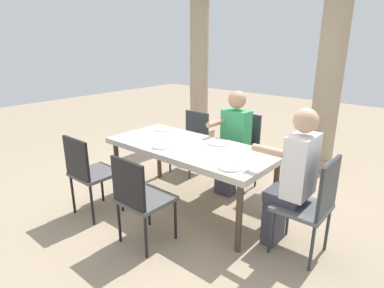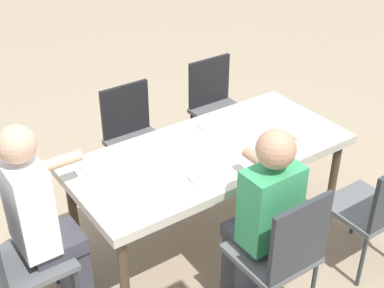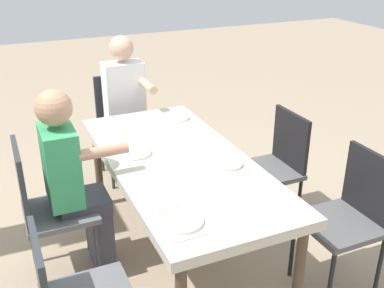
{
  "view_description": "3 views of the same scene",
  "coord_description": "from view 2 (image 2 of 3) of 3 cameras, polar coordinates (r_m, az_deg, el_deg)",
  "views": [
    {
      "loc": [
        2.19,
        -2.54,
        1.86
      ],
      "look_at": [
        0.04,
        -0.01,
        0.78
      ],
      "focal_mm": 29.76,
      "sensor_mm": 36.0,
      "label": 1
    },
    {
      "loc": [
        1.85,
        2.45,
        2.67
      ],
      "look_at": [
        0.14,
        -0.02,
        0.84
      ],
      "focal_mm": 50.1,
      "sensor_mm": 36.0,
      "label": 2
    },
    {
      "loc": [
        -2.53,
        1.03,
        2.09
      ],
      "look_at": [
        -0.1,
        -0.05,
        0.9
      ],
      "focal_mm": 43.26,
      "sensor_mm": 36.0,
      "label": 3
    }
  ],
  "objects": [
    {
      "name": "dining_table",
      "position": [
        3.65,
        1.97,
        -1.48
      ],
      "size": [
        1.93,
        0.87,
        0.76
      ],
      "color": "beige",
      "rests_on": "ground"
    },
    {
      "name": "spoon_2",
      "position": [
        3.28,
        -0.4,
        -4.36
      ],
      "size": [
        0.03,
        0.17,
        0.01
      ],
      "primitive_type": "cube",
      "rotation": [
        0.0,
        0.0,
        -0.08
      ],
      "color": "silver",
      "rests_on": "dining_table"
    },
    {
      "name": "chair_west_south",
      "position": [
        4.69,
        2.68,
        4.3
      ],
      "size": [
        0.44,
        0.44,
        0.92
      ],
      "color": "#4F4F50",
      "rests_on": "ground"
    },
    {
      "name": "chair_mid_south",
      "position": [
        4.31,
        -6.22,
        1.09
      ],
      "size": [
        0.44,
        0.44,
        0.89
      ],
      "color": "#4F4F50",
      "rests_on": "ground"
    },
    {
      "name": "spoon_3",
      "position": [
        3.46,
        -12.24,
        -3.0
      ],
      "size": [
        0.03,
        0.17,
        0.01
      ],
      "primitive_type": "cube",
      "rotation": [
        0.0,
        0.0,
        -0.1
      ],
      "color": "silver",
      "rests_on": "dining_table"
    },
    {
      "name": "plate_0",
      "position": [
        3.84,
        12.59,
        0.79
      ],
      "size": [
        0.25,
        0.25,
        0.02
      ],
      "color": "white",
      "rests_on": "dining_table"
    },
    {
      "name": "chair_west_north",
      "position": [
        3.71,
        18.92,
        -6.3
      ],
      "size": [
        0.44,
        0.44,
        0.87
      ],
      "color": "#5B5E61",
      "rests_on": "ground"
    },
    {
      "name": "fork_2",
      "position": [
        3.42,
        3.75,
        -2.67
      ],
      "size": [
        0.03,
        0.17,
        0.01
      ],
      "primitive_type": "cube",
      "rotation": [
        0.0,
        0.0,
        0.07
      ],
      "color": "silver",
      "rests_on": "dining_table"
    },
    {
      "name": "chair_mid_north",
      "position": [
        3.16,
        9.58,
        -11.2
      ],
      "size": [
        0.44,
        0.44,
        0.97
      ],
      "color": "#5B5E61",
      "rests_on": "ground"
    },
    {
      "name": "plate_2",
      "position": [
        3.34,
        1.72,
        -3.42
      ],
      "size": [
        0.25,
        0.25,
        0.02
      ],
      "color": "white",
      "rests_on": "dining_table"
    },
    {
      "name": "ground_plane",
      "position": [
        4.07,
        1.79,
        -9.69
      ],
      "size": [
        16.0,
        16.0,
        0.0
      ],
      "primitive_type": "plane",
      "color": "gray"
    },
    {
      "name": "spoon_0",
      "position": [
        3.75,
        10.98,
        0.05
      ],
      "size": [
        0.02,
        0.17,
        0.01
      ],
      "primitive_type": "cube",
      "rotation": [
        0.0,
        0.0,
        -0.02
      ],
      "color": "silver",
      "rests_on": "dining_table"
    },
    {
      "name": "plate_1",
      "position": [
        3.89,
        2.13,
        2.0
      ],
      "size": [
        0.2,
        0.2,
        0.02
      ],
      "color": "white",
      "rests_on": "dining_table"
    },
    {
      "name": "plate_3",
      "position": [
        3.5,
        -10.03,
        -2.15
      ],
      "size": [
        0.24,
        0.24,
        0.02
      ],
      "color": "white",
      "rests_on": "dining_table"
    },
    {
      "name": "fork_0",
      "position": [
        3.95,
        14.09,
        1.35
      ],
      "size": [
        0.02,
        0.17,
        0.01
      ],
      "primitive_type": "cube",
      "rotation": [
        0.0,
        0.0,
        0.02
      ],
      "color": "silver",
      "rests_on": "dining_table"
    },
    {
      "name": "spoon_1",
      "position": [
        3.82,
        0.33,
        1.29
      ],
      "size": [
        0.02,
        0.17,
        0.01
      ],
      "primitive_type": "cube",
      "rotation": [
        0.0,
        0.0,
        0.03
      ],
      "color": "silver",
      "rests_on": "dining_table"
    },
    {
      "name": "fork_3",
      "position": [
        3.56,
        -7.86,
        -1.48
      ],
      "size": [
        0.03,
        0.17,
        0.01
      ],
      "primitive_type": "cube",
      "rotation": [
        0.0,
        0.0,
        -0.1
      ],
      "color": "silver",
      "rests_on": "dining_table"
    },
    {
      "name": "diner_man_white",
      "position": [
        3.2,
        -15.67,
        -7.62
      ],
      "size": [
        0.49,
        0.35,
        1.34
      ],
      "color": "#3F3F4C",
      "rests_on": "ground"
    },
    {
      "name": "chair_head_east",
      "position": [
        3.28,
        -18.42,
        -11.26
      ],
      "size": [
        0.44,
        0.44,
        0.94
      ],
      "color": "#5B5E61",
      "rests_on": "ground"
    },
    {
      "name": "fork_1",
      "position": [
        3.97,
        3.87,
        2.53
      ],
      "size": [
        0.03,
        0.17,
        0.01
      ],
      "primitive_type": "cube",
      "rotation": [
        0.0,
        0.0,
        0.1
      ],
      "color": "silver",
      "rests_on": "dining_table"
    },
    {
      "name": "diner_woman_green",
      "position": [
        3.17,
        7.47,
        -7.44
      ],
      "size": [
        0.34,
        0.5,
        1.29
      ],
      "color": "#3F3F4C",
      "rests_on": "ground"
    }
  ]
}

